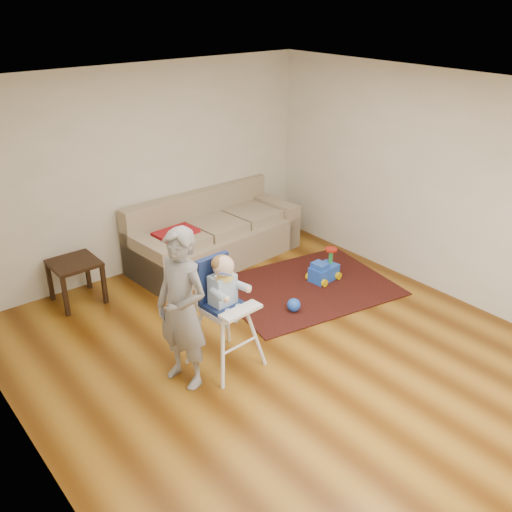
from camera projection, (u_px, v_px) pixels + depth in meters
ground at (280, 354)px, 6.04m from camera, size 5.50×5.50×0.00m
room_envelope at (248, 172)px, 5.61m from camera, size 5.04×5.52×2.72m
sofa at (215, 229)px, 7.91m from camera, size 2.49×1.18×0.94m
side_table at (77, 282)px, 6.93m from camera, size 0.54×0.54×0.54m
area_rug at (306, 287)px, 7.35m from camera, size 2.37×1.94×0.02m
ride_on_toy at (324, 265)px, 7.44m from camera, size 0.40×0.31×0.41m
toy_ball at (294, 305)px, 6.77m from camera, size 0.16×0.16×0.16m
high_chair at (225, 314)px, 5.64m from camera, size 0.61×0.61×1.24m
adult at (182, 309)px, 5.30m from camera, size 0.52×0.66×1.61m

